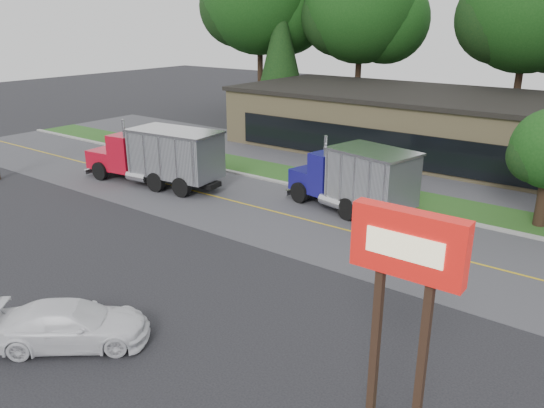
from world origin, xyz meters
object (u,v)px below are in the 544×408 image
at_px(dump_truck_red, 159,155).
at_px(rally_car, 72,324).
at_px(bilo_sign, 395,390).
at_px(dump_truck_blue, 357,178).

height_order(dump_truck_red, rally_car, dump_truck_red).
xyz_separation_m(bilo_sign, dump_truck_red, (-19.74, 11.25, -0.21)).
bearing_deg(dump_truck_red, bilo_sign, 144.41).
bearing_deg(dump_truck_red, rally_car, 122.92).
xyz_separation_m(dump_truck_red, rally_car, (10.15, -12.61, -1.15)).
bearing_deg(rally_car, dump_truck_blue, -45.36).
xyz_separation_m(dump_truck_red, dump_truck_blue, (11.37, 2.71, -0.01)).
distance_m(dump_truck_red, dump_truck_blue, 11.69).
bearing_deg(bilo_sign, dump_truck_red, 150.32).
distance_m(bilo_sign, dump_truck_red, 22.73).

